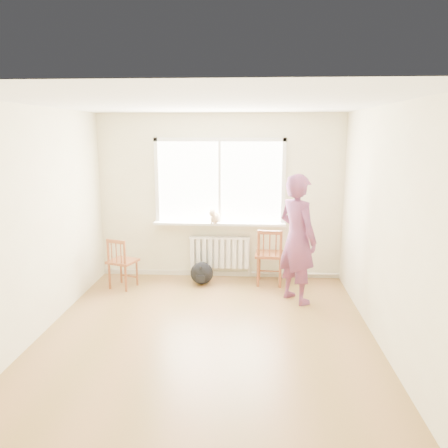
% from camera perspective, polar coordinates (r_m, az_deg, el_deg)
% --- Properties ---
extents(floor, '(4.50, 4.50, 0.00)m').
position_cam_1_polar(floor, '(5.42, -2.27, -14.35)').
color(floor, olive).
rests_on(floor, ground).
extents(ceiling, '(4.50, 4.50, 0.00)m').
position_cam_1_polar(ceiling, '(4.87, -2.54, 15.47)').
color(ceiling, white).
rests_on(ceiling, back_wall).
extents(back_wall, '(4.00, 0.01, 2.70)m').
position_cam_1_polar(back_wall, '(7.18, -0.55, 3.54)').
color(back_wall, beige).
rests_on(back_wall, ground).
extents(window, '(2.12, 0.05, 1.42)m').
position_cam_1_polar(window, '(7.11, -0.57, 6.00)').
color(window, white).
rests_on(window, back_wall).
extents(windowsill, '(2.15, 0.22, 0.04)m').
position_cam_1_polar(windowsill, '(7.14, -0.60, 0.08)').
color(windowsill, white).
rests_on(windowsill, back_wall).
extents(radiator, '(1.00, 0.12, 0.55)m').
position_cam_1_polar(radiator, '(7.28, -0.58, -3.68)').
color(radiator, white).
rests_on(radiator, back_wall).
extents(heating_pipe, '(1.40, 0.04, 0.04)m').
position_cam_1_polar(heating_pipe, '(7.43, 9.16, -6.40)').
color(heating_pipe, silver).
rests_on(heating_pipe, back_wall).
extents(baseboard, '(4.00, 0.03, 0.08)m').
position_cam_1_polar(baseboard, '(7.47, -0.53, -6.47)').
color(baseboard, beige).
rests_on(baseboard, ground).
extents(chair_left, '(0.50, 0.49, 0.80)m').
position_cam_1_polar(chair_left, '(6.98, -13.30, -5.00)').
color(chair_left, brown).
rests_on(chair_left, floor).
extents(chair_right, '(0.48, 0.46, 0.92)m').
position_cam_1_polar(chair_right, '(6.96, 5.98, -4.27)').
color(chair_right, brown).
rests_on(chair_right, floor).
extents(person, '(0.76, 0.80, 1.84)m').
position_cam_1_polar(person, '(6.24, 9.56, -1.92)').
color(person, '#C0406B').
rests_on(person, floor).
extents(cat, '(0.24, 0.37, 0.26)m').
position_cam_1_polar(cat, '(7.04, -1.20, 0.93)').
color(cat, beige).
rests_on(cat, windowsill).
extents(backpack, '(0.42, 0.36, 0.36)m').
position_cam_1_polar(backpack, '(7.04, -2.92, -6.43)').
color(backpack, black).
rests_on(backpack, floor).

